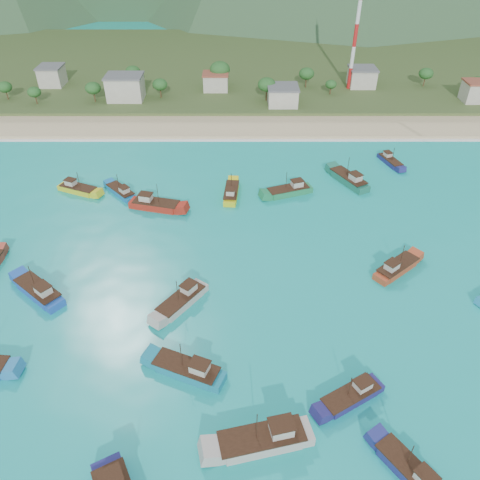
{
  "coord_description": "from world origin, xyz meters",
  "views": [
    {
      "loc": [
        3.22,
        -53.26,
        56.02
      ],
      "look_at": [
        3.28,
        18.0,
        3.0
      ],
      "focal_mm": 35.0,
      "sensor_mm": 36.0,
      "label": 1
    }
  ],
  "objects_px": {
    "boat_4": "(351,396)",
    "boat_15": "(390,162)",
    "boat_6": "(121,192)",
    "boat_26": "(78,189)",
    "boat_3": "(182,301)",
    "boat_9": "(263,440)",
    "boat_20": "(397,268)",
    "boat_16": "(231,193)",
    "boat_0": "(188,370)",
    "boat_18": "(289,191)",
    "radio_tower": "(357,24)",
    "boat_11": "(155,205)",
    "boat_28": "(349,180)",
    "boat_5": "(39,292)",
    "boat_17": "(411,472)"
  },
  "relations": [
    {
      "from": "boat_4",
      "to": "boat_15",
      "type": "height_order",
      "value": "boat_4"
    },
    {
      "from": "boat_6",
      "to": "boat_26",
      "type": "xyz_separation_m",
      "value": [
        -10.23,
        1.19,
        0.06
      ]
    },
    {
      "from": "boat_6",
      "to": "boat_4",
      "type": "bearing_deg",
      "value": -94.53
    },
    {
      "from": "boat_3",
      "to": "boat_15",
      "type": "distance_m",
      "value": 70.54
    },
    {
      "from": "boat_9",
      "to": "boat_20",
      "type": "height_order",
      "value": "boat_9"
    },
    {
      "from": "boat_4",
      "to": "boat_16",
      "type": "bearing_deg",
      "value": -12.23
    },
    {
      "from": "boat_3",
      "to": "boat_4",
      "type": "height_order",
      "value": "boat_3"
    },
    {
      "from": "boat_0",
      "to": "boat_18",
      "type": "relative_size",
      "value": 1.01
    },
    {
      "from": "radio_tower",
      "to": "boat_18",
      "type": "relative_size",
      "value": 3.73
    },
    {
      "from": "boat_0",
      "to": "boat_15",
      "type": "bearing_deg",
      "value": -12.55
    },
    {
      "from": "radio_tower",
      "to": "boat_18",
      "type": "height_order",
      "value": "radio_tower"
    },
    {
      "from": "boat_3",
      "to": "boat_26",
      "type": "bearing_deg",
      "value": -16.8
    },
    {
      "from": "boat_0",
      "to": "boat_11",
      "type": "distance_m",
      "value": 45.63
    },
    {
      "from": "boat_0",
      "to": "boat_20",
      "type": "height_order",
      "value": "boat_0"
    },
    {
      "from": "radio_tower",
      "to": "boat_18",
      "type": "distance_m",
      "value": 76.12
    },
    {
      "from": "boat_18",
      "to": "boat_28",
      "type": "xyz_separation_m",
      "value": [
        14.77,
        5.18,
        0.08
      ]
    },
    {
      "from": "boat_5",
      "to": "boat_9",
      "type": "distance_m",
      "value": 46.47
    },
    {
      "from": "boat_5",
      "to": "boat_28",
      "type": "bearing_deg",
      "value": -17.85
    },
    {
      "from": "boat_15",
      "to": "boat_18",
      "type": "relative_size",
      "value": 0.8
    },
    {
      "from": "boat_9",
      "to": "boat_4",
      "type": "bearing_deg",
      "value": -75.06
    },
    {
      "from": "boat_15",
      "to": "boat_4",
      "type": "bearing_deg",
      "value": 53.33
    },
    {
      "from": "boat_5",
      "to": "boat_11",
      "type": "xyz_separation_m",
      "value": [
        16.08,
        27.77,
        0.02
      ]
    },
    {
      "from": "boat_11",
      "to": "boat_18",
      "type": "relative_size",
      "value": 1.05
    },
    {
      "from": "boat_0",
      "to": "boat_3",
      "type": "xyz_separation_m",
      "value": [
        -2.28,
        14.31,
        -0.05
      ]
    },
    {
      "from": "boat_6",
      "to": "boat_16",
      "type": "xyz_separation_m",
      "value": [
        25.41,
        -0.56,
        0.06
      ]
    },
    {
      "from": "boat_15",
      "to": "boat_16",
      "type": "distance_m",
      "value": 43.65
    },
    {
      "from": "boat_4",
      "to": "boat_6",
      "type": "xyz_separation_m",
      "value": [
        -42.63,
        54.46,
        -0.04
      ]
    },
    {
      "from": "boat_9",
      "to": "boat_28",
      "type": "relative_size",
      "value": 1.09
    },
    {
      "from": "boat_16",
      "to": "boat_15",
      "type": "bearing_deg",
      "value": 25.75
    },
    {
      "from": "boat_4",
      "to": "boat_20",
      "type": "bearing_deg",
      "value": -56.42
    },
    {
      "from": "boat_4",
      "to": "boat_9",
      "type": "height_order",
      "value": "boat_9"
    },
    {
      "from": "radio_tower",
      "to": "boat_15",
      "type": "bearing_deg",
      "value": -88.87
    },
    {
      "from": "boat_0",
      "to": "boat_18",
      "type": "bearing_deg",
      "value": 2.09
    },
    {
      "from": "radio_tower",
      "to": "boat_18",
      "type": "xyz_separation_m",
      "value": [
        -26.29,
        -68.1,
        -21.58
      ]
    },
    {
      "from": "boat_3",
      "to": "boat_16",
      "type": "bearing_deg",
      "value": -66.2
    },
    {
      "from": "radio_tower",
      "to": "boat_3",
      "type": "relative_size",
      "value": 4.06
    },
    {
      "from": "boat_18",
      "to": "boat_6",
      "type": "bearing_deg",
      "value": 70.26
    },
    {
      "from": "radio_tower",
      "to": "boat_28",
      "type": "height_order",
      "value": "radio_tower"
    },
    {
      "from": "boat_5",
      "to": "boat_20",
      "type": "relative_size",
      "value": 1.08
    },
    {
      "from": "boat_4",
      "to": "boat_26",
      "type": "distance_m",
      "value": 76.75
    },
    {
      "from": "boat_11",
      "to": "boat_28",
      "type": "distance_m",
      "value": 46.09
    },
    {
      "from": "radio_tower",
      "to": "boat_4",
      "type": "xyz_separation_m",
      "value": [
        -22.36,
        -122.76,
        -21.7
      ]
    },
    {
      "from": "boat_0",
      "to": "boat_5",
      "type": "relative_size",
      "value": 1.06
    },
    {
      "from": "boat_11",
      "to": "boat_20",
      "type": "xyz_separation_m",
      "value": [
        47.35,
        -21.43,
        -0.12
      ]
    },
    {
      "from": "boat_18",
      "to": "boat_20",
      "type": "distance_m",
      "value": 32.58
    },
    {
      "from": "boat_3",
      "to": "boat_6",
      "type": "distance_m",
      "value": 39.93
    },
    {
      "from": "boat_0",
      "to": "boat_3",
      "type": "relative_size",
      "value": 1.1
    },
    {
      "from": "boat_3",
      "to": "boat_5",
      "type": "distance_m",
      "value": 24.95
    },
    {
      "from": "boat_26",
      "to": "boat_17",
      "type": "bearing_deg",
      "value": 64.11
    },
    {
      "from": "boat_5",
      "to": "boat_15",
      "type": "bearing_deg",
      "value": -16.79
    }
  ]
}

